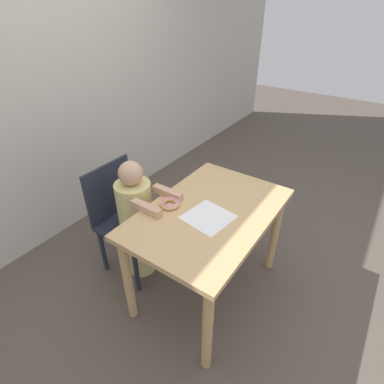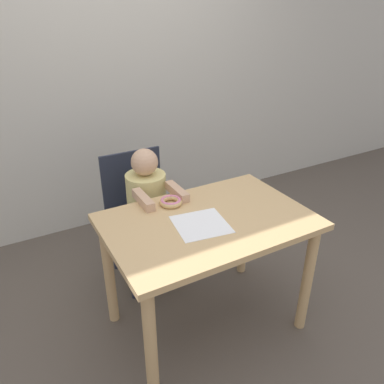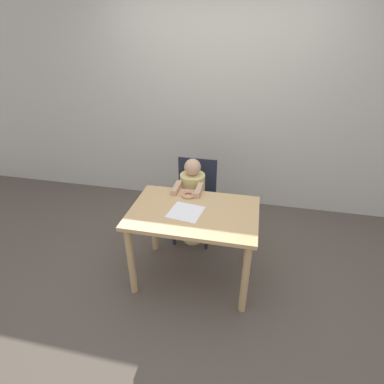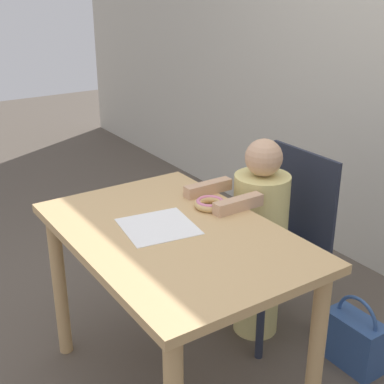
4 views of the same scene
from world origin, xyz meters
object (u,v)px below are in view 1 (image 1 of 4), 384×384
Objects in this scene: chair at (126,219)px; handbag at (159,219)px; child_figure at (137,221)px; donut at (170,203)px.

handbag is at bearing 9.06° from chair.
child_figure is 7.50× the size of donut.
child_figure is 2.80× the size of handbag.
child_figure is 0.40m from donut.
chair is 6.74× the size of donut.
chair is 0.52m from donut.
donut is 0.37× the size of handbag.
child_figure is at bearing -90.00° from chair.
child_figure is (-0.00, -0.13, 0.03)m from chair.
chair is 0.90× the size of child_figure.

